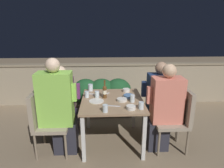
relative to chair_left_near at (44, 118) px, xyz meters
The scene contains 28 objects.
ground_plane 1.11m from the chair_left_near, 11.82° to the left, with size 16.00×16.00×0.00m, color #847056.
parapet_wall 2.05m from the chair_left_near, 62.32° to the left, with size 9.00×0.18×0.93m.
dining_table 0.98m from the chair_left_near, 11.82° to the left, with size 0.90×1.00×0.71m.
planter_hedge 1.44m from the chair_left_near, 56.28° to the left, with size 1.16×0.47×0.75m.
chair_left_near is the anchor object (origin of this frame).
person_green_blouse 0.25m from the chair_left_near, ahead, with size 0.51×0.26×1.37m.
chair_left_far 0.39m from the chair_left_near, 89.99° to the left, with size 0.46×0.46×0.91m.
person_purple_stripe 0.45m from the chair_left_near, 61.88° to the left, with size 0.47×0.26×1.18m.
chair_right_near 1.88m from the chair_left_near, ahead, with size 0.46×0.46×0.91m.
person_coral_top 1.68m from the chair_left_near, ahead, with size 0.50×0.26×1.27m.
chair_right_far 1.90m from the chair_left_near, 10.33° to the left, with size 0.46×0.46×0.91m.
person_navy_jumper 1.70m from the chair_left_near, 11.58° to the left, with size 0.47×0.26×1.24m.
beer_bottle 0.93m from the chair_left_near, 18.37° to the left, with size 0.06×0.06×0.28m.
plate_0 0.75m from the chair_left_near, 11.24° to the left, with size 0.21×0.21×0.01m.
bowl_0 1.33m from the chair_left_near, 24.70° to the left, with size 0.12×0.12×0.05m.
bowl_1 1.25m from the chair_left_near, 13.15° to the left, with size 0.16×0.16×0.04m.
bowl_2 1.21m from the chair_left_near, ahead, with size 0.12×0.12×0.05m.
bowl_3 1.12m from the chair_left_near, ahead, with size 0.15×0.15×0.04m.
glass_cup_0 0.90m from the chair_left_near, 14.64° to the right, with size 0.07×0.07×0.10m.
glass_cup_1 0.82m from the chair_left_near, 22.97° to the left, with size 0.07×0.07×0.10m.
glass_cup_2 1.26m from the chair_left_near, ahead, with size 0.07×0.07×0.11m.
glass_cup_3 1.34m from the chair_left_near, ahead, with size 0.07×0.07×0.10m.
glass_cup_4 0.69m from the chair_left_near, 28.88° to the left, with size 0.06×0.06×0.10m.
glass_cup_5 0.90m from the chair_left_near, 45.53° to the left, with size 0.08×0.08×0.11m.
fork_0 0.98m from the chair_left_near, ahead, with size 0.17×0.06×0.01m.
fork_1 0.98m from the chair_left_near, 26.67° to the left, with size 0.12×0.14×0.01m.
fork_2 0.79m from the chair_left_near, 36.57° to the left, with size 0.17×0.08×0.01m.
potted_plant 1.17m from the chair_left_near, 102.12° to the left, with size 0.31×0.31×0.64m.
Camera 1 is at (-0.13, -2.74, 1.79)m, focal length 32.00 mm.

